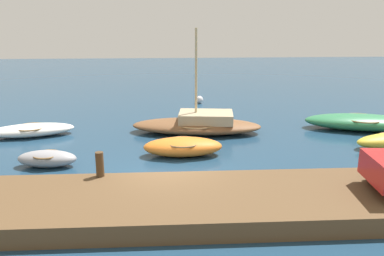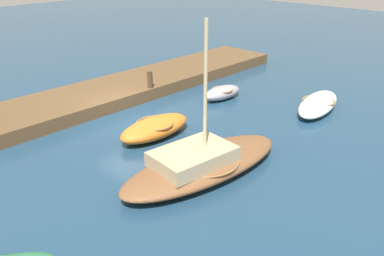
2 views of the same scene
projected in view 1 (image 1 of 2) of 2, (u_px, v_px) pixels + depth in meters
The scene contains 10 objects.
ground_plane at pixel (168, 179), 14.76m from camera, with size 84.00×84.00×0.00m, color navy.
dock_platform at pixel (168, 204), 12.19m from camera, with size 24.30×3.62×0.60m, color brown.
rowboat_white at pixel (31, 130), 19.90m from camera, with size 4.26×2.31×0.60m.
dinghy_grey at pixel (47, 158), 15.91m from camera, with size 2.38×1.20×0.65m.
sailboat_brown at pixel (198, 124), 20.42m from camera, with size 6.68×3.04×5.15m.
rowboat_orange at pixel (183, 147), 17.13m from camera, with size 3.32×1.54×0.78m.
motorboat_green at pixel (362, 122), 20.97m from camera, with size 6.00×3.17×0.80m.
mooring_post_west at pixel (100, 164), 13.37m from camera, with size 0.27×0.27×0.84m, color #47331E.
mooring_post_mid_west at pixel (370, 160), 13.90m from camera, with size 0.21×0.21×0.77m, color #47331E.
marker_buoy at pixel (199, 100), 27.20m from camera, with size 0.50×0.50×0.50m, color silver.
Camera 1 is at (0.07, -13.73, 5.79)m, focal length 38.12 mm.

